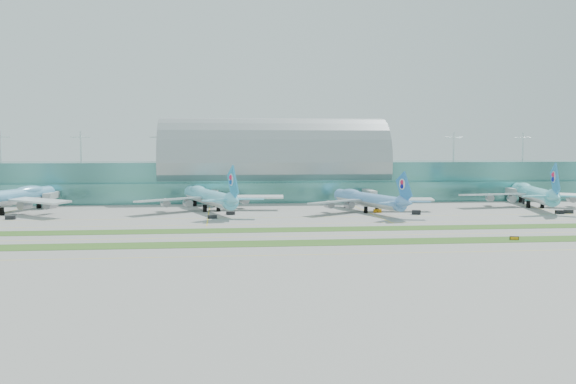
{
  "coord_description": "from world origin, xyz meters",
  "views": [
    {
      "loc": [
        -28.79,
        -212.28,
        28.37
      ],
      "look_at": [
        0.0,
        55.0,
        9.0
      ],
      "focal_mm": 40.0,
      "sensor_mm": 36.0,
      "label": 1
    }
  ],
  "objects": [
    {
      "name": "gse_d",
      "position": [
        -24.19,
        51.7,
        0.69
      ],
      "size": [
        3.77,
        2.09,
        1.38
      ],
      "primitive_type": "cube",
      "rotation": [
        0.0,
        0.0,
        -0.16
      ],
      "color": "black",
      "rests_on": "ground"
    },
    {
      "name": "airliner_b",
      "position": [
        -33.4,
        69.36,
        6.45
      ],
      "size": [
        63.99,
        74.21,
        20.92
      ],
      "rotation": [
        0.0,
        0.0,
        0.3
      ],
      "color": "#6DD4F1",
      "rests_on": "ground"
    },
    {
      "name": "airliner_c",
      "position": [
        34.54,
        57.27,
        5.74
      ],
      "size": [
        57.6,
        66.58,
        18.62
      ],
      "rotation": [
        0.0,
        0.0,
        0.26
      ],
      "color": "#66A1E1",
      "rests_on": "ground"
    },
    {
      "name": "taxiway_sign_east",
      "position": [
        59.72,
        -28.86,
        0.57
      ],
      "size": [
        2.68,
        0.99,
        1.15
      ],
      "rotation": [
        0.0,
        0.0,
        -0.27
      ],
      "color": "black",
      "rests_on": "ground"
    },
    {
      "name": "ground",
      "position": [
        0.0,
        0.0,
        0.0
      ],
      "size": [
        700.0,
        700.0,
        0.0
      ],
      "primitive_type": "plane",
      "color": "gray",
      "rests_on": "ground"
    },
    {
      "name": "terminal",
      "position": [
        0.01,
        128.79,
        14.23
      ],
      "size": [
        340.0,
        69.1,
        36.0
      ],
      "color": "#3D7A75",
      "rests_on": "ground"
    },
    {
      "name": "airliner_d",
      "position": [
        116.2,
        70.34,
        6.64
      ],
      "size": [
        67.07,
        77.33,
        21.52
      ],
      "rotation": [
        0.0,
        0.0,
        -0.23
      ],
      "color": "#65D0DF",
      "rests_on": "ground"
    },
    {
      "name": "airliner_a",
      "position": [
        -118.93,
        65.16,
        6.89
      ],
      "size": [
        67.35,
        78.4,
        22.34
      ],
      "rotation": [
        0.0,
        0.0,
        -0.34
      ],
      "color": "#5EA6D0",
      "rests_on": "ground"
    },
    {
      "name": "taxiline_d",
      "position": [
        0.0,
        40.0,
        0.01
      ],
      "size": [
        420.0,
        0.35,
        0.01
      ],
      "primitive_type": "cube",
      "color": "yellow",
      "rests_on": "ground"
    },
    {
      "name": "grass_strip_near",
      "position": [
        0.0,
        -28.0,
        0.04
      ],
      "size": [
        420.0,
        12.0,
        0.08
      ],
      "primitive_type": "cube",
      "color": "#2D591E",
      "rests_on": "ground"
    },
    {
      "name": "grass_strip_far",
      "position": [
        0.0,
        2.0,
        0.04
      ],
      "size": [
        420.0,
        12.0,
        0.08
      ],
      "primitive_type": "cube",
      "color": "#2D591E",
      "rests_on": "ground"
    },
    {
      "name": "gse_g",
      "position": [
        117.67,
        42.23,
        0.76
      ],
      "size": [
        3.65,
        2.4,
        1.53
      ],
      "primitive_type": "cube",
      "rotation": [
        0.0,
        0.0,
        -0.12
      ],
      "color": "black",
      "rests_on": "ground"
    },
    {
      "name": "gse_c",
      "position": [
        -31.58,
        38.69,
        0.68
      ],
      "size": [
        3.68,
        2.0,
        1.35
      ],
      "primitive_type": "cube",
      "rotation": [
        0.0,
        0.0,
        0.08
      ],
      "color": "black",
      "rests_on": "ground"
    },
    {
      "name": "gse_b",
      "position": [
        -109.08,
        43.81,
        0.73
      ],
      "size": [
        3.74,
        1.88,
        1.46
      ],
      "primitive_type": "cube",
      "rotation": [
        0.0,
        0.0,
        0.03
      ],
      "color": "black",
      "rests_on": "ground"
    },
    {
      "name": "gse_h",
      "position": [
        112.84,
        40.63,
        0.79
      ],
      "size": [
        3.58,
        2.25,
        1.58
      ],
      "primitive_type": "cube",
      "rotation": [
        0.0,
        0.0,
        -0.13
      ],
      "color": "black",
      "rests_on": "ground"
    },
    {
      "name": "taxiline_a",
      "position": [
        0.0,
        -48.0,
        0.01
      ],
      "size": [
        420.0,
        0.35,
        0.01
      ],
      "primitive_type": "cube",
      "color": "yellow",
      "rests_on": "ground"
    },
    {
      "name": "taxiline_b",
      "position": [
        0.0,
        -14.0,
        0.01
      ],
      "size": [
        420.0,
        0.35,
        0.01
      ],
      "primitive_type": "cube",
      "color": "yellow",
      "rests_on": "ground"
    },
    {
      "name": "gse_e",
      "position": [
        38.3,
        54.04,
        0.74
      ],
      "size": [
        3.87,
        2.68,
        1.47
      ],
      "primitive_type": "cube",
      "rotation": [
        0.0,
        0.0,
        -0.24
      ],
      "color": "orange",
      "rests_on": "ground"
    },
    {
      "name": "taxiline_c",
      "position": [
        0.0,
        18.0,
        0.01
      ],
      "size": [
        420.0,
        0.35,
        0.01
      ],
      "primitive_type": "cube",
      "color": "yellow",
      "rests_on": "ground"
    },
    {
      "name": "gse_f",
      "position": [
        52.37,
        44.63,
        0.92
      ],
      "size": [
        3.91,
        2.76,
        1.84
      ],
      "primitive_type": "cube",
      "rotation": [
        0.0,
        0.0,
        -0.24
      ],
      "color": "black",
      "rests_on": "ground"
    }
  ]
}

